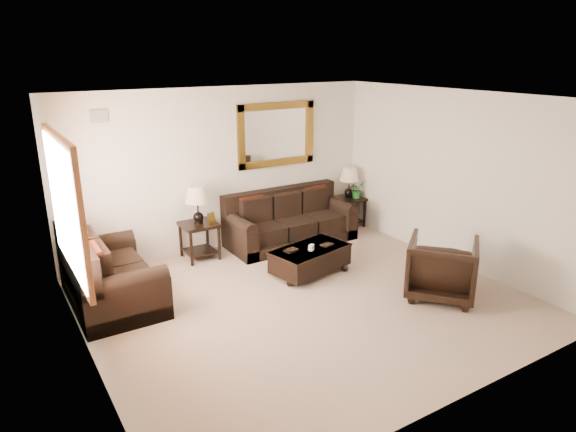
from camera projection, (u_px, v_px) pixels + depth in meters
room at (307, 206)px, 6.54m from camera, size 5.51×5.01×2.71m
window at (66, 206)px, 5.85m from camera, size 0.07×1.96×1.66m
mirror at (277, 135)px, 8.89m from camera, size 1.50×0.06×1.10m
air_vent at (99, 116)px, 7.28m from camera, size 0.25×0.02×0.18m
sofa at (289, 224)px, 9.03m from camera, size 2.24×0.97×0.92m
loveseat at (107, 278)px, 6.79m from camera, size 1.05×1.77×1.00m
end_table_left at (198, 212)px, 8.17m from camera, size 0.55×0.55×1.21m
end_table_right at (349, 188)px, 9.73m from camera, size 0.52×0.52×1.15m
coffee_table at (310, 257)px, 7.77m from camera, size 1.31×0.88×0.51m
armchair at (442, 265)px, 6.97m from camera, size 1.20×1.21×0.91m
potted_plant at (357, 191)px, 9.73m from camera, size 0.38×0.40×0.25m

